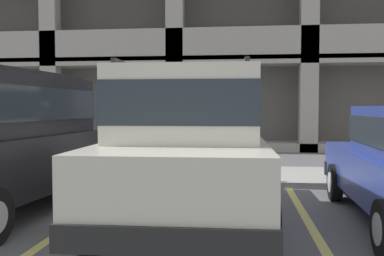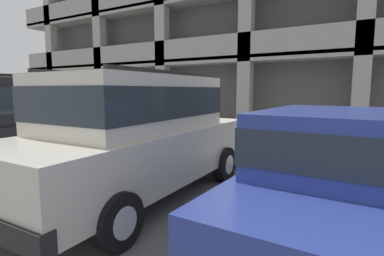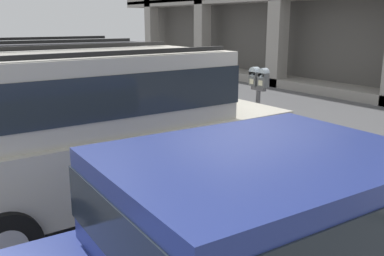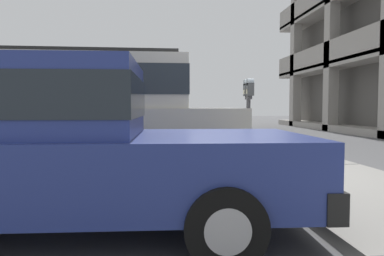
# 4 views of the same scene
# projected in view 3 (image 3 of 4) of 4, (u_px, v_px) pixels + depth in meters

# --- Properties ---
(ground_plane) EXTENTS (80.00, 80.00, 0.10)m
(ground_plane) POSITION_uv_depth(u_px,v_px,m) (240.00, 176.00, 6.75)
(ground_plane) COLOR #565659
(sidewalk) EXTENTS (40.00, 2.20, 0.12)m
(sidewalk) POSITION_uv_depth(u_px,v_px,m) (297.00, 155.00, 7.44)
(sidewalk) COLOR gray
(sidewalk) RESTS_ON ground_plane
(parking_stall_lines) EXTENTS (12.45, 4.80, 0.01)m
(parking_stall_lines) POSITION_uv_depth(u_px,v_px,m) (234.00, 237.00, 4.74)
(parking_stall_lines) COLOR #DBD16B
(parking_stall_lines) RESTS_ON ground_plane
(silver_suv) EXTENTS (2.08, 4.81, 2.03)m
(silver_suv) POSITION_uv_depth(u_px,v_px,m) (105.00, 125.00, 5.27)
(silver_suv) COLOR beige
(silver_suv) RESTS_ON ground_plane
(red_sedan) EXTENTS (2.32, 4.93, 2.03)m
(red_sedan) POSITION_uv_depth(u_px,v_px,m) (49.00, 92.00, 7.62)
(red_sedan) COLOR black
(red_sedan) RESTS_ON ground_plane
(dark_hatchback) EXTENTS (1.94, 4.53, 1.54)m
(dark_hatchback) POSITION_uv_depth(u_px,v_px,m) (278.00, 247.00, 2.96)
(dark_hatchback) COLOR navy
(dark_hatchback) RESTS_ON ground_plane
(parking_meter_near) EXTENTS (0.35, 0.12, 1.52)m
(parking_meter_near) POSITION_uv_depth(u_px,v_px,m) (258.00, 93.00, 6.64)
(parking_meter_near) COLOR #47474C
(parking_meter_near) RESTS_ON sidewalk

